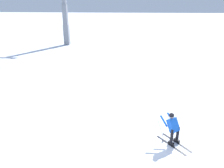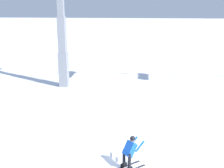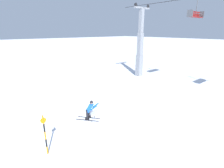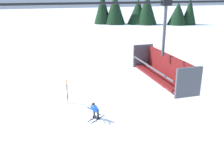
# 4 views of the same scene
# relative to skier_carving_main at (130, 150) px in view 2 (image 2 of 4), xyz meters

# --- Properties ---
(ground_plane) EXTENTS (260.00, 260.00, 0.00)m
(ground_plane) POSITION_rel_skier_carving_main_xyz_m (-0.00, 0.86, -0.83)
(ground_plane) COLOR white
(skier_carving_main) EXTENTS (1.62, 1.47, 1.58)m
(skier_carving_main) POSITION_rel_skier_carving_main_xyz_m (0.00, 0.00, 0.00)
(skier_carving_main) COLOR black
(skier_carving_main) RESTS_ON ground_plane
(lift_tower_near) EXTENTS (0.71, 2.76, 9.24)m
(lift_tower_near) POSITION_rel_skier_carving_main_xyz_m (-5.96, 11.85, 3.05)
(lift_tower_near) COLOR gray
(lift_tower_near) RESTS_ON ground_plane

